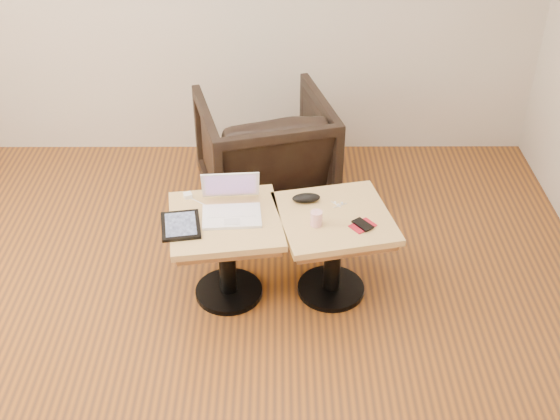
{
  "coord_description": "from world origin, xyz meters",
  "views": [
    {
      "loc": [
        0.41,
        -2.42,
        2.65
      ],
      "look_at": [
        0.42,
        0.57,
        0.57
      ],
      "focal_mm": 45.0,
      "sensor_mm": 36.0,
      "label": 1
    }
  ],
  "objects_px": {
    "laptop": "(231,206)",
    "side_table_left": "(226,238)",
    "side_table_right": "(334,235)",
    "armchair": "(265,152)",
    "striped_cup": "(316,218)"
  },
  "relations": [
    {
      "from": "side_table_left",
      "to": "armchair",
      "type": "bearing_deg",
      "value": 70.4
    },
    {
      "from": "striped_cup",
      "to": "armchair",
      "type": "xyz_separation_m",
      "value": [
        -0.28,
        1.02,
        -0.19
      ]
    },
    {
      "from": "striped_cup",
      "to": "laptop",
      "type": "bearing_deg",
      "value": 165.68
    },
    {
      "from": "side_table_right",
      "to": "armchair",
      "type": "xyz_separation_m",
      "value": [
        -0.38,
        0.93,
        -0.02
      ]
    },
    {
      "from": "side_table_right",
      "to": "armchair",
      "type": "bearing_deg",
      "value": 100.3
    },
    {
      "from": "side_table_left",
      "to": "striped_cup",
      "type": "distance_m",
      "value": 0.51
    },
    {
      "from": "side_table_left",
      "to": "side_table_right",
      "type": "xyz_separation_m",
      "value": [
        0.58,
        0.02,
        0.0
      ]
    },
    {
      "from": "laptop",
      "to": "side_table_left",
      "type": "bearing_deg",
      "value": -126.77
    },
    {
      "from": "laptop",
      "to": "striped_cup",
      "type": "height_order",
      "value": "laptop"
    },
    {
      "from": "striped_cup",
      "to": "armchair",
      "type": "distance_m",
      "value": 1.07
    },
    {
      "from": "side_table_right",
      "to": "laptop",
      "type": "height_order",
      "value": "laptop"
    },
    {
      "from": "side_table_right",
      "to": "laptop",
      "type": "distance_m",
      "value": 0.57
    },
    {
      "from": "side_table_right",
      "to": "striped_cup",
      "type": "distance_m",
      "value": 0.22
    },
    {
      "from": "side_table_right",
      "to": "striped_cup",
      "type": "xyz_separation_m",
      "value": [
        -0.1,
        -0.08,
        0.17
      ]
    },
    {
      "from": "side_table_left",
      "to": "armchair",
      "type": "relative_size",
      "value": 0.8
    }
  ]
}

